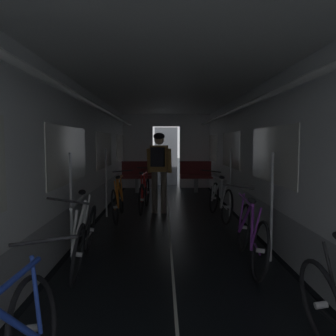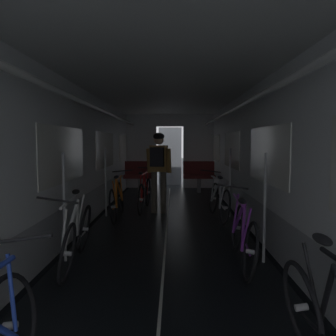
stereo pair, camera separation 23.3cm
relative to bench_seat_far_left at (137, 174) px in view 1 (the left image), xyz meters
The scene contains 9 objects.
train_car_shell 4.70m from the bench_seat_far_left, 78.60° to the right, with size 3.14×12.34×2.57m.
bench_seat_far_left is the anchor object (origin of this frame).
bench_seat_far_right 1.80m from the bench_seat_far_left, ahead, with size 0.98×0.51×0.95m.
bicycle_silver 4.07m from the bench_seat_far_left, 61.73° to the right, with size 0.46×1.69×0.95m.
bicycle_orange 3.58m from the bench_seat_far_left, 91.68° to the right, with size 0.44×1.69×0.95m.
bicycle_white 6.13m from the bench_seat_far_left, 91.61° to the right, with size 0.44×1.70×0.96m.
bicycle_purple 6.34m from the bench_seat_far_left, 72.68° to the right, with size 0.44×1.69×0.96m.
person_cyclist_aisle 3.17m from the bench_seat_far_left, 76.99° to the right, with size 0.55×0.43×1.73m.
bicycle_red_in_aisle 2.82m from the bench_seat_far_left, 82.30° to the right, with size 0.44×1.69×0.94m.
Camera 1 is at (-0.11, -2.05, 1.53)m, focal length 35.56 mm.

